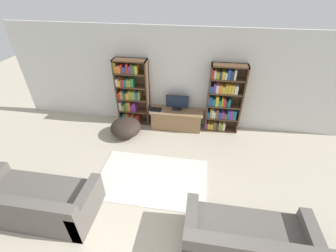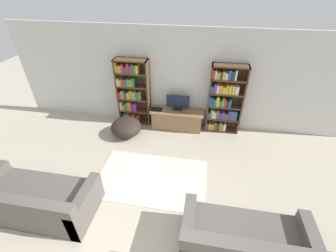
# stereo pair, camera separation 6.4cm
# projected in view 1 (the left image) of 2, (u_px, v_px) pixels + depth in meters

# --- Properties ---
(wall_back) EXTENTS (8.80, 0.06, 2.60)m
(wall_back) POSITION_uv_depth(u_px,v_px,m) (175.00, 79.00, 5.83)
(wall_back) COLOR silver
(wall_back) RESTS_ON ground_plane
(bookshelf_left) EXTENTS (0.87, 0.30, 1.82)m
(bookshelf_left) POSITION_uv_depth(u_px,v_px,m) (131.00, 93.00, 6.06)
(bookshelf_left) COLOR #513823
(bookshelf_left) RESTS_ON ground_plane
(bookshelf_right) EXTENTS (0.87, 0.30, 1.82)m
(bookshelf_right) POSITION_uv_depth(u_px,v_px,m) (223.00, 100.00, 5.74)
(bookshelf_right) COLOR #513823
(bookshelf_right) RESTS_ON ground_plane
(tv_stand) EXTENTS (1.42, 0.48, 0.53)m
(tv_stand) POSITION_uv_depth(u_px,v_px,m) (176.00, 119.00, 6.16)
(tv_stand) COLOR #8E6B47
(tv_stand) RESTS_ON ground_plane
(television) EXTENTS (0.61, 0.16, 0.42)m
(television) POSITION_uv_depth(u_px,v_px,m) (177.00, 102.00, 5.94)
(television) COLOR black
(television) RESTS_ON tv_stand
(laptop) EXTENTS (0.33, 0.26, 0.03)m
(laptop) POSITION_uv_depth(u_px,v_px,m) (156.00, 110.00, 6.02)
(laptop) COLOR #B7B7BC
(laptop) RESTS_ON tv_stand
(area_rug) EXTENTS (2.28, 1.41, 0.02)m
(area_rug) POSITION_uv_depth(u_px,v_px,m) (152.00, 178.00, 4.73)
(area_rug) COLOR beige
(area_rug) RESTS_ON ground_plane
(couch_left_sectional) EXTENTS (2.06, 0.96, 0.78)m
(couch_left_sectional) POSITION_uv_depth(u_px,v_px,m) (36.00, 202.00, 3.93)
(couch_left_sectional) COLOR #56514C
(couch_left_sectional) RESTS_ON ground_plane
(couch_right_sofa) EXTENTS (1.91, 0.93, 0.85)m
(couch_right_sofa) POSITION_uv_depth(u_px,v_px,m) (248.00, 243.00, 3.32)
(couch_right_sofa) COLOR #56514C
(couch_right_sofa) RESTS_ON ground_plane
(beanbag_ottoman) EXTENTS (0.80, 0.80, 0.45)m
(beanbag_ottoman) POSITION_uv_depth(u_px,v_px,m) (126.00, 128.00, 5.89)
(beanbag_ottoman) COLOR #2D231E
(beanbag_ottoman) RESTS_ON ground_plane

